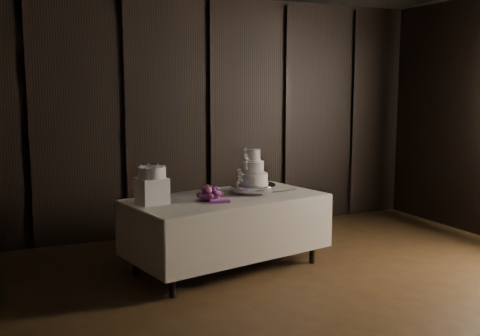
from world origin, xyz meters
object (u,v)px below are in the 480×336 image
at_px(display_table, 227,230).
at_px(wedding_cake, 251,171).
at_px(bouquet, 210,194).
at_px(small_cake, 152,172).
at_px(cake_stand, 253,189).
at_px(box_pedestal, 152,191).

relative_size(display_table, wedding_cake, 5.76).
height_order(wedding_cake, bouquet, wedding_cake).
bearing_deg(wedding_cake, display_table, -178.90).
distance_m(display_table, small_cake, 1.01).
relative_size(cake_stand, small_cake, 1.80).
bearing_deg(small_cake, display_table, 0.78).
xyz_separation_m(display_table, cake_stand, (0.34, 0.09, 0.39)).
xyz_separation_m(cake_stand, wedding_cake, (-0.03, -0.02, 0.19)).
distance_m(display_table, box_pedestal, 0.91).
bearing_deg(cake_stand, display_table, -164.76).
bearing_deg(box_pedestal, cake_stand, 5.27).
height_order(display_table, box_pedestal, box_pedestal).
height_order(cake_stand, wedding_cake, wedding_cake).
distance_m(display_table, wedding_cake, 0.66).
relative_size(bouquet, small_cake, 1.49).
bearing_deg(cake_stand, small_cake, -174.73).
xyz_separation_m(bouquet, small_cake, (-0.56, 0.11, 0.24)).
distance_m(display_table, bouquet, 0.48).
bearing_deg(box_pedestal, display_table, 0.78).
relative_size(wedding_cake, small_cake, 1.40).
xyz_separation_m(display_table, wedding_cake, (0.31, 0.08, 0.58)).
bearing_deg(small_cake, cake_stand, 5.27).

